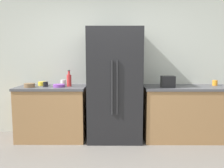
% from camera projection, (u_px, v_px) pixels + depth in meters
% --- Properties ---
extents(kitchen_back_panel, '(5.35, 0.10, 2.75)m').
position_uv_depth(kitchen_back_panel, '(111.00, 60.00, 4.36)').
color(kitchen_back_panel, silver).
rests_on(kitchen_back_panel, ground_plane).
extents(counter_left, '(1.17, 0.69, 0.92)m').
position_uv_depth(counter_left, '(53.00, 112.00, 4.08)').
color(counter_left, '#9E7247').
rests_on(counter_left, ground_plane).
extents(counter_right, '(1.51, 0.69, 0.92)m').
position_uv_depth(counter_right, '(187.00, 113.00, 4.07)').
color(counter_right, '#9E7247').
rests_on(counter_right, ground_plane).
extents(refrigerator, '(0.90, 0.70, 1.90)m').
position_uv_depth(refrigerator, '(115.00, 85.00, 4.00)').
color(refrigerator, black).
rests_on(refrigerator, ground_plane).
extents(toaster, '(0.22, 0.18, 0.19)m').
position_uv_depth(toaster, '(168.00, 82.00, 3.89)').
color(toaster, black).
rests_on(toaster, counter_right).
extents(bottle_a, '(0.08, 0.08, 0.28)m').
position_uv_depth(bottle_a, '(69.00, 80.00, 4.01)').
color(bottle_a, red).
rests_on(bottle_a, counter_left).
extents(cup_a, '(0.09, 0.09, 0.09)m').
position_uv_depth(cup_a, '(215.00, 83.00, 4.13)').
color(cup_a, orange).
rests_on(cup_a, counter_right).
extents(cup_b, '(0.10, 0.10, 0.09)m').
position_uv_depth(cup_b, '(63.00, 82.00, 4.20)').
color(cup_b, white).
rests_on(cup_b, counter_left).
extents(cup_c, '(0.08, 0.08, 0.08)m').
position_uv_depth(cup_c, '(46.00, 84.00, 3.97)').
color(cup_c, black).
rests_on(cup_c, counter_left).
extents(bowl_a, '(0.19, 0.19, 0.05)m').
position_uv_depth(bowl_a, '(59.00, 86.00, 3.94)').
color(bowl_a, purple).
rests_on(bowl_a, counter_left).
extents(bowl_b, '(0.18, 0.18, 0.07)m').
position_uv_depth(bowl_b, '(29.00, 85.00, 3.90)').
color(bowl_b, brown).
rests_on(bowl_b, counter_left).
extents(bowl_c, '(0.15, 0.15, 0.07)m').
position_uv_depth(bowl_c, '(42.00, 84.00, 4.13)').
color(bowl_c, yellow).
rests_on(bowl_c, counter_left).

